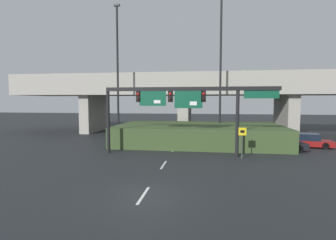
{
  "coord_description": "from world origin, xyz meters",
  "views": [
    {
      "loc": [
        2.99,
        -12.16,
        4.61
      ],
      "look_at": [
        0.0,
        8.33,
        3.08
      ],
      "focal_mm": 28.0,
      "sensor_mm": 36.0,
      "label": 1
    }
  ],
  "objects_px": {
    "speed_limit_sign": "(242,138)",
    "highway_light_pole_far": "(118,69)",
    "signal_gantry": "(182,100)",
    "highway_light_pole_near": "(221,60)",
    "parked_sedan_near_right": "(280,144)",
    "parked_sedan_mid_right": "(307,141)"
  },
  "relations": [
    {
      "from": "parked_sedan_near_right",
      "to": "parked_sedan_mid_right",
      "type": "xyz_separation_m",
      "value": [
        3.23,
        2.32,
        -0.02
      ]
    },
    {
      "from": "speed_limit_sign",
      "to": "parked_sedan_near_right",
      "type": "height_order",
      "value": "speed_limit_sign"
    },
    {
      "from": "signal_gantry",
      "to": "parked_sedan_near_right",
      "type": "distance_m",
      "value": 10.15
    },
    {
      "from": "highway_light_pole_near",
      "to": "signal_gantry",
      "type": "bearing_deg",
      "value": -111.7
    },
    {
      "from": "highway_light_pole_near",
      "to": "highway_light_pole_far",
      "type": "distance_m",
      "value": 12.08
    },
    {
      "from": "parked_sedan_near_right",
      "to": "parked_sedan_mid_right",
      "type": "distance_m",
      "value": 3.98
    },
    {
      "from": "parked_sedan_mid_right",
      "to": "parked_sedan_near_right",
      "type": "bearing_deg",
      "value": -134.96
    },
    {
      "from": "signal_gantry",
      "to": "highway_light_pole_near",
      "type": "relative_size",
      "value": 0.82
    },
    {
      "from": "signal_gantry",
      "to": "parked_sedan_near_right",
      "type": "relative_size",
      "value": 3.17
    },
    {
      "from": "speed_limit_sign",
      "to": "parked_sedan_mid_right",
      "type": "bearing_deg",
      "value": 42.12
    },
    {
      "from": "parked_sedan_mid_right",
      "to": "highway_light_pole_far",
      "type": "bearing_deg",
      "value": -178.14
    },
    {
      "from": "signal_gantry",
      "to": "highway_light_pole_far",
      "type": "xyz_separation_m",
      "value": [
        -8.46,
        8.24,
        3.65
      ]
    },
    {
      "from": "highway_light_pole_far",
      "to": "parked_sedan_mid_right",
      "type": "xyz_separation_m",
      "value": [
        20.44,
        -2.68,
        -7.67
      ]
    },
    {
      "from": "signal_gantry",
      "to": "highway_light_pole_near",
      "type": "height_order",
      "value": "highway_light_pole_near"
    },
    {
      "from": "highway_light_pole_near",
      "to": "highway_light_pole_far",
      "type": "height_order",
      "value": "highway_light_pole_near"
    },
    {
      "from": "signal_gantry",
      "to": "speed_limit_sign",
      "type": "bearing_deg",
      "value": -10.65
    },
    {
      "from": "signal_gantry",
      "to": "highway_light_pole_far",
      "type": "relative_size",
      "value": 0.92
    },
    {
      "from": "highway_light_pole_far",
      "to": "speed_limit_sign",
      "type": "bearing_deg",
      "value": -34.56
    },
    {
      "from": "highway_light_pole_near",
      "to": "highway_light_pole_far",
      "type": "relative_size",
      "value": 1.12
    },
    {
      "from": "signal_gantry",
      "to": "highway_light_pole_near",
      "type": "distance_m",
      "value": 10.67
    },
    {
      "from": "speed_limit_sign",
      "to": "highway_light_pole_far",
      "type": "relative_size",
      "value": 0.16
    },
    {
      "from": "highway_light_pole_near",
      "to": "parked_sedan_near_right",
      "type": "xyz_separation_m",
      "value": [
        5.18,
        -5.72,
        -8.57
      ]
    }
  ]
}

